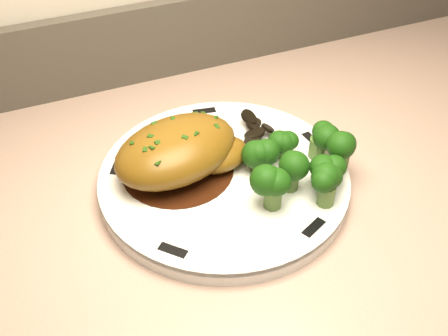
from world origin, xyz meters
name	(u,v)px	position (x,y,z in m)	size (l,w,h in m)	color
plate	(224,180)	(0.05, 1.71, 0.97)	(0.30, 0.30, 0.02)	white
rim_accent_0	(312,140)	(0.18, 1.73, 0.98)	(0.03, 0.01, 0.00)	black
rim_accent_1	(204,111)	(0.07, 1.84, 0.98)	(0.03, 0.01, 0.00)	black
rim_accent_2	(117,166)	(-0.07, 1.78, 0.98)	(0.03, 0.01, 0.00)	black
rim_accent_3	(173,250)	(-0.05, 1.62, 0.98)	(0.03, 0.01, 0.00)	black
rim_accent_4	(314,228)	(0.11, 1.59, 0.98)	(0.03, 0.01, 0.00)	black
gravy_pool	(178,169)	(0.00, 1.74, 0.98)	(0.14, 0.14, 0.00)	#341509
chicken_breast	(181,151)	(0.01, 1.74, 1.01)	(0.18, 0.14, 0.06)	brown
mushroom_pile	(240,139)	(0.09, 1.76, 0.99)	(0.10, 0.08, 0.03)	black
broccoli_florets	(303,161)	(0.13, 1.67, 1.01)	(0.14, 0.13, 0.05)	#557632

